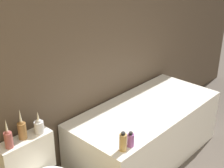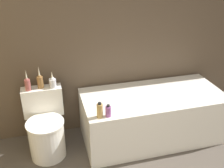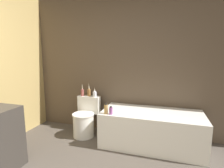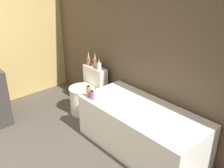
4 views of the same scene
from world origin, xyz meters
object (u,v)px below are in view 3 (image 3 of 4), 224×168
at_px(shampoo_bottle_short, 111,111).
at_px(vase_bronze, 95,93).
at_px(vase_gold, 82,92).
at_px(vase_silver, 89,92).
at_px(toilet, 85,119).
at_px(shampoo_bottle_tall, 106,109).
at_px(bathtub, 151,129).

bearing_deg(shampoo_bottle_short, vase_bronze, 133.38).
distance_m(vase_gold, vase_silver, 0.13).
relative_size(toilet, shampoo_bottle_tall, 4.31).
bearing_deg(toilet, vase_silver, 90.00).
xyz_separation_m(bathtub, shampoo_bottle_tall, (-0.68, -0.29, 0.36)).
distance_m(toilet, vase_gold, 0.53).
bearing_deg(shampoo_bottle_short, toilet, 151.25).
xyz_separation_m(vase_gold, shampoo_bottle_tall, (0.66, -0.50, -0.13)).
height_order(bathtub, vase_silver, vase_silver).
height_order(vase_gold, shampoo_bottle_short, vase_gold).
distance_m(bathtub, vase_silver, 1.33).
bearing_deg(shampoo_bottle_short, shampoo_bottle_tall, 174.55).
xyz_separation_m(vase_gold, shampoo_bottle_short, (0.74, -0.51, -0.15)).
xyz_separation_m(vase_gold, vase_bronze, (0.26, 0.00, -0.01)).
relative_size(vase_gold, shampoo_bottle_short, 1.81).
height_order(bathtub, vase_bronze, vase_bronze).
bearing_deg(vase_bronze, shampoo_bottle_tall, -51.43).
height_order(vase_gold, vase_silver, vase_silver).
bearing_deg(shampoo_bottle_tall, vase_gold, 142.62).
height_order(vase_gold, vase_bronze, vase_gold).
relative_size(toilet, vase_gold, 3.02).
relative_size(vase_gold, shampoo_bottle_tall, 1.43).
bearing_deg(shampoo_bottle_tall, vase_bronze, 128.57).
bearing_deg(toilet, bathtub, -2.01).
height_order(toilet, vase_silver, vase_silver).
xyz_separation_m(toilet, vase_gold, (-0.13, 0.18, 0.48)).
height_order(toilet, shampoo_bottle_tall, shampoo_bottle_tall).
distance_m(bathtub, toilet, 1.22).
height_order(vase_gold, shampoo_bottle_tall, vase_gold).
bearing_deg(vase_gold, shampoo_bottle_short, -34.62).
bearing_deg(vase_gold, toilet, -53.77).
height_order(toilet, vase_bronze, vase_bronze).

